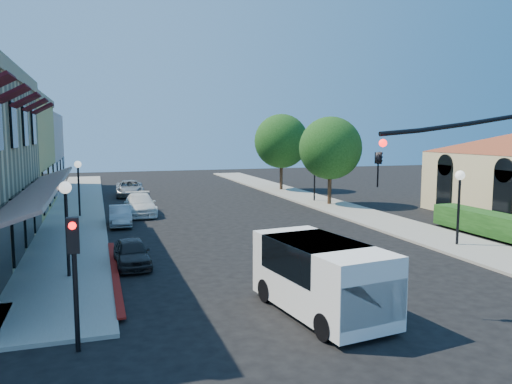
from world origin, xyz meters
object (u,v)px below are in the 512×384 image
object	(u,v)px
lamppost_left_far	(78,174)
parked_car_c	(140,205)
secondary_signal	(74,259)
parked_car_d	(130,188)
lamppost_left_near	(66,205)
lamppost_right_near	(460,189)
white_van	(322,273)
lamppost_right_far	(315,167)
street_tree_a	(330,148)
street_tree_b	(281,141)
parked_car_a	(132,253)
parked_car_b	(120,216)

from	to	relation	value
lamppost_left_far	parked_car_c	bearing A→B (deg)	-2.69
secondary_signal	parked_car_d	world-z (taller)	secondary_signal
lamppost_left_near	lamppost_right_near	distance (m)	17.00
white_van	lamppost_right_far	bearing A→B (deg)	66.05
street_tree_a	street_tree_b	size ratio (longest dim) A/B	0.92
parked_car_a	parked_car_c	bearing A→B (deg)	81.68
lamppost_left_near	parked_car_b	size ratio (longest dim) A/B	1.03
street_tree_a	street_tree_b	bearing A→B (deg)	90.00
lamppost_left_far	lamppost_right_near	size ratio (longest dim) A/B	1.00
lamppost_left_far	parked_car_a	xyz separation A→B (m)	(2.30, -12.89, -2.18)
street_tree_a	parked_car_a	xyz separation A→B (m)	(-15.00, -12.89, -3.64)
lamppost_right_near	lamppost_right_far	xyz separation A→B (m)	(0.00, 16.00, 0.00)
lamppost_right_near	white_van	world-z (taller)	lamppost_right_near
parked_car_a	street_tree_b	bearing A→B (deg)	54.73
lamppost_right_far	parked_car_c	xyz separation A→B (m)	(-13.30, -2.17, -2.05)
lamppost_right_near	parked_car_d	bearing A→B (deg)	118.99
secondary_signal	street_tree_a	bearing A→B (deg)	50.79
secondary_signal	parked_car_b	xyz separation A→B (m)	(1.80, 16.95, -1.75)
white_van	lamppost_left_near	bearing A→B (deg)	139.97
secondary_signal	lamppost_right_near	size ratio (longest dim) A/B	0.93
secondary_signal	lamppost_right_near	distance (m)	17.77
secondary_signal	parked_car_d	distance (m)	30.80
secondary_signal	street_tree_b	bearing A→B (deg)	61.23
parked_car_d	parked_car_c	bearing A→B (deg)	-87.24
street_tree_b	parked_car_c	distance (m)	17.42
street_tree_b	street_tree_a	bearing A→B (deg)	-90.00
street_tree_b	lamppost_left_far	distance (m)	20.06
lamppost_left_far	parked_car_c	world-z (taller)	lamppost_left_far
street_tree_b	parked_car_d	distance (m)	14.14
lamppost_left_far	parked_car_b	bearing A→B (deg)	-57.74
lamppost_right_near	parked_car_d	size ratio (longest dim) A/B	0.74
lamppost_left_near	parked_car_a	world-z (taller)	lamppost_left_near
street_tree_b	parked_car_b	world-z (taller)	street_tree_b
lamppost_left_near	lamppost_left_far	size ratio (longest dim) A/B	1.00
lamppost_left_far	white_van	distance (m)	21.36
street_tree_a	lamppost_left_near	world-z (taller)	street_tree_a
parked_car_a	parked_car_c	xyz separation A→B (m)	(1.40, 12.72, 0.13)
street_tree_b	parked_car_b	xyz separation A→B (m)	(-15.00, -13.64, -3.97)
lamppost_left_far	parked_car_d	world-z (taller)	lamppost_left_far
lamppost_left_near	parked_car_c	size ratio (longest dim) A/B	0.76
street_tree_a	parked_car_a	bearing A→B (deg)	-139.32
secondary_signal	parked_car_a	distance (m)	8.10
street_tree_a	lamppost_right_near	world-z (taller)	street_tree_a
secondary_signal	lamppost_left_near	distance (m)	6.63
parked_car_a	parked_car_b	size ratio (longest dim) A/B	0.93
street_tree_a	lamppost_right_far	bearing A→B (deg)	98.53
lamppost_right_near	street_tree_a	bearing A→B (deg)	88.77
parked_car_a	parked_car_d	bearing A→B (deg)	84.46
lamppost_left_far	secondary_signal	bearing A→B (deg)	-88.61
lamppost_left_far	parked_car_d	size ratio (longest dim) A/B	0.74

